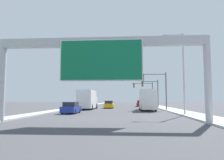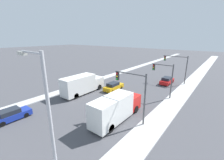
{
  "view_description": "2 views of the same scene",
  "coord_description": "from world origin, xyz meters",
  "px_view_note": "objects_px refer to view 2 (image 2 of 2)",
  "views": [
    {
      "loc": [
        2.06,
        0.9,
        1.84
      ],
      "look_at": [
        0.0,
        29.68,
        4.38
      ],
      "focal_mm": 35.0,
      "sensor_mm": 36.0,
      "label": 1
    },
    {
      "loc": [
        15.19,
        23.31,
        10.24
      ],
      "look_at": [
        -0.65,
        43.72,
        2.69
      ],
      "focal_mm": 24.0,
      "sensor_mm": 36.0,
      "label": 2
    }
  ],
  "objects_px": {
    "street_lamp_right": "(49,128)",
    "truck_box_secondary": "(116,108)",
    "car_far_right": "(114,86)",
    "traffic_light_far_intersection": "(178,64)",
    "truck_box_primary": "(82,84)",
    "traffic_light_mid_block": "(165,75)",
    "traffic_light_near_intersection": "(135,89)",
    "car_far_center": "(11,115)",
    "car_near_center": "(167,81)"
  },
  "relations": [
    {
      "from": "car_far_center",
      "to": "traffic_light_far_intersection",
      "type": "distance_m",
      "value": 31.73
    },
    {
      "from": "car_far_right",
      "to": "truck_box_secondary",
      "type": "distance_m",
      "value": 11.24
    },
    {
      "from": "traffic_light_far_intersection",
      "to": "traffic_light_mid_block",
      "type": "bearing_deg",
      "value": -86.8
    },
    {
      "from": "traffic_light_near_intersection",
      "to": "street_lamp_right",
      "type": "height_order",
      "value": "street_lamp_right"
    },
    {
      "from": "traffic_light_mid_block",
      "to": "street_lamp_right",
      "type": "relative_size",
      "value": 0.62
    },
    {
      "from": "street_lamp_right",
      "to": "truck_box_secondary",
      "type": "bearing_deg",
      "value": 106.84
    },
    {
      "from": "truck_box_secondary",
      "to": "traffic_light_mid_block",
      "type": "height_order",
      "value": "traffic_light_mid_block"
    },
    {
      "from": "car_far_center",
      "to": "traffic_light_mid_block",
      "type": "bearing_deg",
      "value": 56.62
    },
    {
      "from": "street_lamp_right",
      "to": "traffic_light_far_intersection",
      "type": "bearing_deg",
      "value": 92.82
    },
    {
      "from": "car_far_right",
      "to": "traffic_light_far_intersection",
      "type": "height_order",
      "value": "traffic_light_far_intersection"
    },
    {
      "from": "traffic_light_near_intersection",
      "to": "street_lamp_right",
      "type": "relative_size",
      "value": 0.66
    },
    {
      "from": "traffic_light_far_intersection",
      "to": "car_far_right",
      "type": "bearing_deg",
      "value": -124.66
    },
    {
      "from": "car_far_center",
      "to": "traffic_light_far_intersection",
      "type": "bearing_deg",
      "value": 67.53
    },
    {
      "from": "car_near_center",
      "to": "traffic_light_near_intersection",
      "type": "height_order",
      "value": "traffic_light_near_intersection"
    },
    {
      "from": "car_near_center",
      "to": "truck_box_secondary",
      "type": "distance_m",
      "value": 19.27
    },
    {
      "from": "car_far_center",
      "to": "truck_box_primary",
      "type": "relative_size",
      "value": 0.49
    },
    {
      "from": "truck_box_secondary",
      "to": "street_lamp_right",
      "type": "height_order",
      "value": "street_lamp_right"
    },
    {
      "from": "truck_box_secondary",
      "to": "car_far_right",
      "type": "bearing_deg",
      "value": 128.69
    },
    {
      "from": "truck_box_primary",
      "to": "traffic_light_mid_block",
      "type": "bearing_deg",
      "value": 30.2
    },
    {
      "from": "truck_box_primary",
      "to": "car_far_right",
      "type": "bearing_deg",
      "value": 54.88
    },
    {
      "from": "car_near_center",
      "to": "truck_box_primary",
      "type": "height_order",
      "value": "truck_box_primary"
    },
    {
      "from": "car_far_right",
      "to": "traffic_light_near_intersection",
      "type": "xyz_separation_m",
      "value": [
        8.93,
        -7.64,
        3.55
      ]
    },
    {
      "from": "car_far_right",
      "to": "street_lamp_right",
      "type": "xyz_separation_m",
      "value": [
        10.09,
        -18.95,
        4.87
      ]
    },
    {
      "from": "truck_box_primary",
      "to": "traffic_light_mid_block",
      "type": "xyz_separation_m",
      "value": [
        12.61,
        7.34,
        2.24
      ]
    },
    {
      "from": "traffic_light_far_intersection",
      "to": "street_lamp_right",
      "type": "height_order",
      "value": "street_lamp_right"
    },
    {
      "from": "traffic_light_mid_block",
      "to": "traffic_light_far_intersection",
      "type": "relative_size",
      "value": 0.95
    },
    {
      "from": "car_far_center",
      "to": "traffic_light_mid_block",
      "type": "distance_m",
      "value": 23.14
    },
    {
      "from": "car_near_center",
      "to": "traffic_light_mid_block",
      "type": "height_order",
      "value": "traffic_light_mid_block"
    },
    {
      "from": "traffic_light_far_intersection",
      "to": "truck_box_primary",
      "type": "bearing_deg",
      "value": -124.79
    },
    {
      "from": "traffic_light_near_intersection",
      "to": "traffic_light_far_intersection",
      "type": "relative_size",
      "value": 1.01
    },
    {
      "from": "street_lamp_right",
      "to": "car_near_center",
      "type": "bearing_deg",
      "value": 95.99
    },
    {
      "from": "traffic_light_near_intersection",
      "to": "traffic_light_far_intersection",
      "type": "bearing_deg",
      "value": 91.1
    },
    {
      "from": "traffic_light_mid_block",
      "to": "truck_box_secondary",
      "type": "bearing_deg",
      "value": -100.74
    },
    {
      "from": "truck_box_secondary",
      "to": "street_lamp_right",
      "type": "relative_size",
      "value": 0.88
    },
    {
      "from": "car_far_right",
      "to": "traffic_light_near_intersection",
      "type": "bearing_deg",
      "value": -40.54
    },
    {
      "from": "car_far_center",
      "to": "truck_box_primary",
      "type": "distance_m",
      "value": 11.84
    },
    {
      "from": "car_far_center",
      "to": "traffic_light_mid_block",
      "type": "xyz_separation_m",
      "value": [
        12.61,
        19.13,
        3.27
      ]
    },
    {
      "from": "traffic_light_far_intersection",
      "to": "street_lamp_right",
      "type": "bearing_deg",
      "value": -87.18
    },
    {
      "from": "truck_box_primary",
      "to": "traffic_light_mid_block",
      "type": "distance_m",
      "value": 14.76
    },
    {
      "from": "truck_box_primary",
      "to": "truck_box_secondary",
      "type": "bearing_deg",
      "value": -19.73
    },
    {
      "from": "car_near_center",
      "to": "truck_box_secondary",
      "type": "relative_size",
      "value": 0.53
    },
    {
      "from": "car_far_right",
      "to": "traffic_light_mid_block",
      "type": "bearing_deg",
      "value": 14.54
    },
    {
      "from": "car_far_right",
      "to": "truck_box_secondary",
      "type": "bearing_deg",
      "value": -51.31
    },
    {
      "from": "car_near_center",
      "to": "truck_box_secondary",
      "type": "xyz_separation_m",
      "value": [
        -0.0,
        -19.25,
        0.98
      ]
    },
    {
      "from": "street_lamp_right",
      "to": "traffic_light_mid_block",
      "type": "bearing_deg",
      "value": 92.64
    },
    {
      "from": "car_far_right",
      "to": "street_lamp_right",
      "type": "bearing_deg",
      "value": -61.97
    },
    {
      "from": "truck_box_primary",
      "to": "street_lamp_right",
      "type": "xyz_separation_m",
      "value": [
        13.59,
        -13.97,
        3.86
      ]
    },
    {
      "from": "car_far_right",
      "to": "truck_box_secondary",
      "type": "height_order",
      "value": "truck_box_secondary"
    },
    {
      "from": "car_far_right",
      "to": "car_far_center",
      "type": "bearing_deg",
      "value": -101.79
    },
    {
      "from": "traffic_light_near_intersection",
      "to": "car_far_center",
      "type": "bearing_deg",
      "value": -143.7
    }
  ]
}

